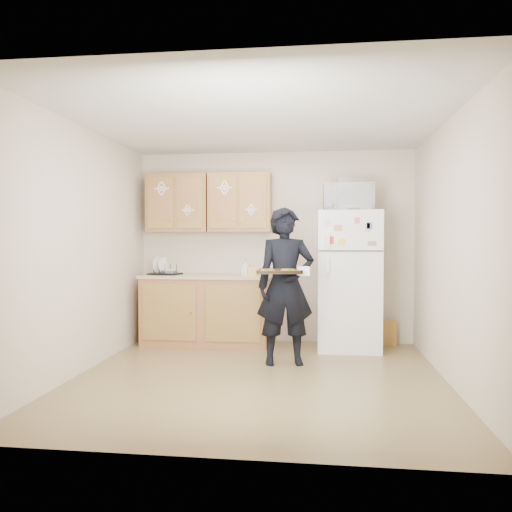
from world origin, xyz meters
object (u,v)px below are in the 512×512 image
at_px(refrigerator, 349,280).
at_px(baking_tray, 278,272).
at_px(microwave, 348,197).
at_px(dish_rack, 165,269).
at_px(person, 286,286).

height_order(refrigerator, baking_tray, refrigerator).
distance_m(microwave, dish_rack, 2.48).
bearing_deg(person, refrigerator, 38.51).
bearing_deg(microwave, dish_rack, 176.88).
distance_m(baking_tray, microwave, 1.58).
xyz_separation_m(baking_tray, microwave, (0.76, 1.09, 0.84)).
xyz_separation_m(refrigerator, person, (-0.72, -0.85, -0.00)).
relative_size(refrigerator, microwave, 2.86).
distance_m(person, microwave, 1.47).
distance_m(refrigerator, person, 1.11).
bearing_deg(baking_tray, person, 68.07).
relative_size(refrigerator, dish_rack, 4.57).
bearing_deg(microwave, refrigerator, 70.28).
height_order(baking_tray, dish_rack, dish_rack).
xyz_separation_m(person, baking_tray, (-0.06, -0.29, 0.17)).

